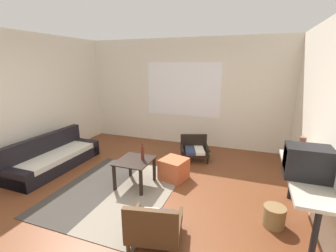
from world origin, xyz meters
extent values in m
plane|color=brown|center=(0.00, 0.00, 0.00)|extent=(7.80, 7.80, 0.00)
cube|color=silver|center=(0.00, 3.06, 1.35)|extent=(5.60, 0.12, 2.70)
cube|color=white|center=(0.00, 3.00, 1.43)|extent=(1.93, 0.01, 1.36)
cube|color=silver|center=(-2.66, 0.30, 1.35)|extent=(0.12, 6.60, 2.70)
cube|color=#38332D|center=(-0.82, 0.24, 0.01)|extent=(0.92, 2.26, 0.01)
cube|color=gray|center=(0.10, 0.24, 0.01)|extent=(0.92, 2.26, 0.01)
cube|color=black|center=(-1.97, 0.59, 0.11)|extent=(0.70, 1.93, 0.22)
cube|color=beige|center=(-1.94, 0.59, 0.27)|extent=(0.59, 1.75, 0.10)
cube|color=black|center=(-2.24, 0.59, 0.39)|extent=(0.16, 1.93, 0.56)
cube|color=black|center=(-1.96, 1.46, 0.17)|extent=(0.68, 0.19, 0.33)
cube|color=black|center=(-1.98, -0.28, 0.17)|extent=(0.68, 0.19, 0.33)
cube|color=black|center=(-0.12, 0.51, 0.47)|extent=(0.57, 0.62, 0.02)
cube|color=black|center=(-0.37, 0.79, 0.23)|extent=(0.04, 0.04, 0.46)
cube|color=black|center=(0.13, 0.79, 0.23)|extent=(0.04, 0.04, 0.46)
cube|color=black|center=(-0.37, 0.24, 0.23)|extent=(0.04, 0.04, 0.46)
cube|color=black|center=(0.13, 0.24, 0.23)|extent=(0.04, 0.04, 0.46)
cylinder|color=black|center=(0.91, 1.85, 0.08)|extent=(0.04, 0.04, 0.15)
cylinder|color=black|center=(0.42, 1.67, 0.08)|extent=(0.04, 0.04, 0.15)
cylinder|color=black|center=(0.75, 2.28, 0.08)|extent=(0.04, 0.04, 0.15)
cylinder|color=black|center=(0.27, 2.11, 0.08)|extent=(0.04, 0.04, 0.15)
cube|color=black|center=(0.59, 1.98, 0.18)|extent=(0.74, 0.71, 0.05)
cube|color=silver|center=(0.69, 1.99, 0.23)|extent=(0.35, 0.52, 0.06)
cube|color=#2D3856|center=(0.49, 1.92, 0.23)|extent=(0.35, 0.52, 0.06)
cube|color=black|center=(0.51, 2.20, 0.36)|extent=(0.59, 0.26, 0.32)
cube|color=black|center=(0.85, 2.07, 0.29)|extent=(0.22, 0.52, 0.04)
cube|color=black|center=(0.32, 1.88, 0.29)|extent=(0.22, 0.52, 0.04)
cylinder|color=#472D19|center=(0.41, -0.37, 0.06)|extent=(0.04, 0.04, 0.12)
cylinder|color=#472D19|center=(0.93, -0.26, 0.06)|extent=(0.04, 0.04, 0.12)
cylinder|color=#472D19|center=(0.52, -0.88, 0.06)|extent=(0.04, 0.04, 0.12)
cube|color=#472D19|center=(0.72, -0.57, 0.15)|extent=(0.72, 0.71, 0.05)
cube|color=silver|center=(0.62, -0.57, 0.20)|extent=(0.31, 0.57, 0.06)
cube|color=#2D3856|center=(0.83, -0.53, 0.20)|extent=(0.31, 0.57, 0.06)
cube|color=#472D19|center=(0.78, -0.83, 0.38)|extent=(0.61, 0.19, 0.42)
cube|color=#472D19|center=(0.44, -0.63, 0.26)|extent=(0.16, 0.60, 0.04)
cube|color=#472D19|center=(1.01, -0.51, 0.26)|extent=(0.16, 0.60, 0.04)
cube|color=#BC5633|center=(0.44, 0.98, 0.19)|extent=(0.53, 0.53, 0.39)
cube|color=#B2AD9E|center=(2.38, 0.24, 0.76)|extent=(0.44, 1.60, 0.04)
cylinder|color=black|center=(2.38, -0.50, 0.37)|extent=(0.06, 0.06, 0.74)
cylinder|color=black|center=(2.38, 0.98, 0.37)|extent=(0.06, 0.06, 0.74)
cube|color=black|center=(2.38, 0.12, 0.97)|extent=(0.52, 0.34, 0.38)
cube|color=black|center=(2.12, 0.12, 0.99)|extent=(0.01, 0.26, 0.27)
cylinder|color=brown|center=(2.38, 0.63, 0.89)|extent=(0.18, 0.18, 0.23)
cylinder|color=brown|center=(2.38, 0.63, 1.07)|extent=(0.08, 0.08, 0.12)
cylinder|color=#5B2319|center=(0.00, 0.59, 0.60)|extent=(0.06, 0.06, 0.24)
cylinder|color=#5B2319|center=(0.00, 0.59, 0.74)|extent=(0.03, 0.03, 0.06)
cylinder|color=olive|center=(2.09, 0.19, 0.14)|extent=(0.28, 0.28, 0.28)
camera|label=1|loc=(1.69, -2.78, 2.08)|focal=24.95mm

